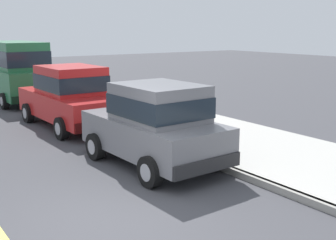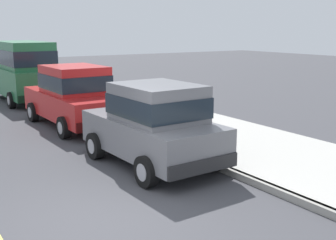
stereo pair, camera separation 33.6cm
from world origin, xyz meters
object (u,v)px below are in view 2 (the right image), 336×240
at_px(car_red_sedan, 74,95).
at_px(car_green_van, 24,68).
at_px(dog_grey, 190,125).
at_px(car_grey_hatchback, 154,124).

xyz_separation_m(car_red_sedan, car_green_van, (0.01, 5.79, 0.41)).
distance_m(car_red_sedan, car_green_van, 5.81).
distance_m(car_green_van, dog_grey, 9.48).
bearing_deg(car_grey_hatchback, dog_grey, 35.14).
bearing_deg(car_green_van, car_red_sedan, -90.10).
height_order(car_grey_hatchback, dog_grey, car_grey_hatchback).
distance_m(car_grey_hatchback, dog_grey, 2.58).
relative_size(car_grey_hatchback, car_green_van, 0.78).
xyz_separation_m(car_grey_hatchback, car_red_sedan, (0.02, 4.87, 0.01)).
bearing_deg(dog_grey, car_green_van, 102.47).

